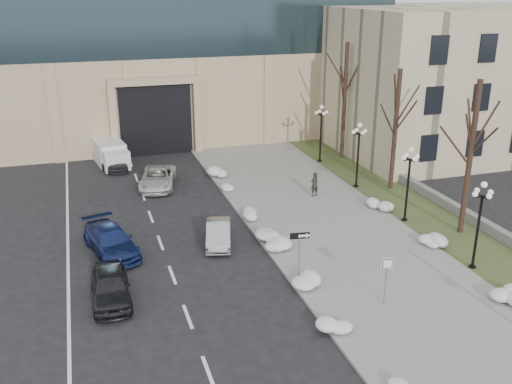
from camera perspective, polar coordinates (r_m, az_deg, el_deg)
ground at (r=23.13m, az=13.06°, el=-17.06°), size 160.00×160.00×0.00m
sidewalk at (r=35.33m, az=6.69°, el=-2.89°), size 9.00×40.00×0.12m
curb at (r=33.85m, az=-0.30°, el=-3.79°), size 0.30×40.00×0.14m
grass_strip at (r=38.32m, az=15.62°, el=-1.67°), size 4.00×40.00×0.10m
stone_wall at (r=40.83m, az=16.53°, el=0.04°), size 0.50×30.00×0.70m
classical_building at (r=54.69m, az=19.06°, el=10.85°), size 22.00×18.12×12.00m
car_a at (r=27.31m, az=-14.35°, el=-9.12°), size 1.80×4.34×1.47m
car_b at (r=32.04m, az=-3.78°, el=-4.18°), size 2.24×4.02×1.25m
car_c at (r=31.84m, az=-14.30°, el=-4.76°), size 3.18×5.35×1.45m
car_d at (r=41.45m, az=-9.79°, el=1.40°), size 3.49×5.43×1.39m
car_e at (r=46.34m, az=-13.81°, el=3.07°), size 1.60×3.94×1.34m
pedestrian at (r=38.95m, az=5.87°, el=0.79°), size 0.72×0.58×1.70m
box_truck at (r=47.85m, az=-14.44°, el=3.84°), size 2.88×6.11×1.86m
one_way_sign at (r=27.43m, az=4.73°, el=-4.95°), size 0.99×0.33×2.66m
keep_sign at (r=26.16m, az=12.92°, el=-7.75°), size 0.52×0.15×2.42m
snow_clump_b at (r=24.44m, az=8.17°, el=-13.60°), size 1.10×1.60×0.36m
snow_clump_c at (r=27.92m, az=5.08°, el=-8.84°), size 1.10×1.60×0.36m
snow_clump_d at (r=32.23m, az=1.59°, el=-4.63°), size 1.10×1.60×0.36m
snow_clump_e at (r=35.48m, az=-0.59°, el=-2.22°), size 1.10×1.60×0.36m
snow_clump_f at (r=39.77m, az=-3.00°, el=0.26°), size 1.10×1.60×0.36m
snow_clump_g at (r=43.20m, az=-4.19°, el=1.87°), size 1.10×1.60×0.36m
snow_clump_h at (r=28.82m, az=24.22°, el=-9.73°), size 1.10×1.60×0.36m
snow_clump_i at (r=33.33m, az=16.83°, el=-4.67°), size 1.10×1.60×0.36m
snow_clump_j at (r=37.65m, az=12.42°, el=-1.37°), size 1.10×1.60×0.36m
snow_clump_k at (r=31.35m, az=1.89°, el=-5.37°), size 1.10×1.60×0.36m
lamppost_a at (r=30.33m, az=21.48°, el=-2.03°), size 1.18×1.18×4.76m
lamppost_b at (r=35.25m, az=15.04°, el=1.71°), size 1.18×1.18×4.76m
lamppost_c at (r=40.62m, az=10.22°, el=4.50°), size 1.18×1.18×4.76m
lamppost_d at (r=46.27m, az=6.52°, el=6.59°), size 1.18×1.18×4.76m
tree_near at (r=33.81m, az=20.86°, el=5.18°), size 3.20×3.20×9.00m
tree_mid at (r=40.27m, az=13.89°, el=7.66°), size 3.20×3.20×8.50m
tree_far at (r=47.03m, az=8.92°, el=10.53°), size 3.20×3.20×9.50m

